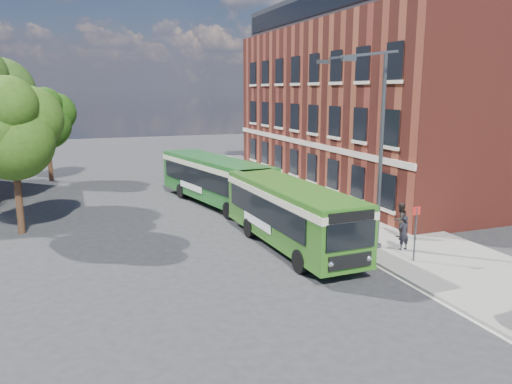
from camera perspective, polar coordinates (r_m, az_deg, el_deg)
name	(u,v)px	position (r m, az deg, el deg)	size (l,w,h in m)	color
ground	(257,250)	(23.53, 0.13, -6.60)	(120.00, 120.00, 0.00)	#28282A
pavement	(313,202)	(33.33, 6.57, -1.09)	(6.00, 48.00, 0.15)	gray
kerb_line	(271,206)	(32.10, 1.70, -1.63)	(0.12, 48.00, 0.01)	beige
brick_office	(374,95)	(39.53, 13.34, 10.74)	(12.10, 26.00, 14.20)	maroon
street_lamp	(374,148)	(22.94, 13.37, 4.88)	(2.96, 2.38, 9.00)	#3E4144
bus_stop_sign	(415,230)	(22.26, 17.75, -4.18)	(0.35, 0.08, 2.52)	#3E4144
bus_front	(290,210)	(23.44, 3.96, -2.05)	(2.98, 10.38, 3.02)	#2C6219
bus_rear	(215,176)	(32.49, -4.68, 1.78)	(4.84, 11.68, 3.02)	#1E5C21
pedestrian_a	(404,233)	(23.78, 16.52, -4.49)	(0.59, 0.39, 1.61)	black
pedestrian_b	(400,220)	(25.85, 16.17, -3.06)	(0.84, 0.65, 1.72)	black
tree_left	(13,128)	(27.94, -25.99, 6.55)	(4.76, 4.53, 8.04)	#362013
tree_right	(47,118)	(43.79, -22.77, 7.81)	(4.49, 4.27, 7.58)	#362013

